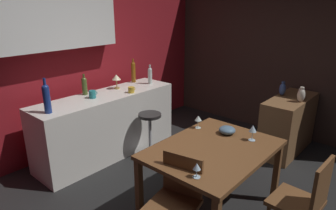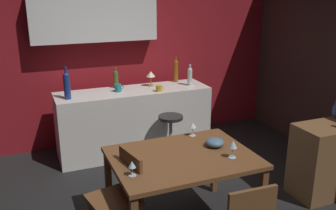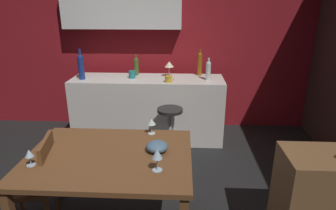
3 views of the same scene
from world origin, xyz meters
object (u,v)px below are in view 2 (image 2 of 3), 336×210
object	(u,v)px
chair_near_window	(120,195)
wine_bottle_amber	(176,70)
counter_lamp	(151,75)
cup_teal	(118,88)
fruit_bowl	(215,142)
dining_table	(182,164)
wine_glass_left	(193,126)
wine_bottle_olive	(116,78)
cup_mustard	(159,88)
wine_bottle_clear	(190,76)
bar_stool	(171,138)
wine_bottle_cobalt	(67,84)
wine_glass_right	(132,165)
wine_glass_center	(233,145)

from	to	relation	value
chair_near_window	wine_bottle_amber	bearing A→B (deg)	55.50
counter_lamp	cup_teal	bearing A→B (deg)	-167.32
fruit_bowl	counter_lamp	xyz separation A→B (m)	(0.01, 1.88, 0.28)
dining_table	wine_glass_left	xyz separation A→B (m)	(0.30, 0.41, 0.19)
wine_bottle_olive	cup_mustard	bearing A→B (deg)	-40.48
wine_bottle_clear	cup_teal	bearing A→B (deg)	177.30
bar_stool	wine_bottle_cobalt	xyz separation A→B (m)	(-1.22, 0.42, 0.74)
wine_bottle_amber	counter_lamp	size ratio (longest dim) A/B	1.74
bar_stool	counter_lamp	world-z (taller)	counter_lamp
wine_glass_left	cup_mustard	xyz separation A→B (m)	(0.09, 1.23, 0.09)
wine_bottle_cobalt	wine_bottle_olive	bearing A→B (deg)	23.73
wine_glass_left	wine_glass_right	bearing A→B (deg)	-144.67
wine_glass_center	wine_glass_right	bearing A→B (deg)	178.92
wine_glass_right	bar_stool	bearing A→B (deg)	57.19
wine_glass_left	wine_bottle_cobalt	world-z (taller)	wine_bottle_cobalt
bar_stool	cup_mustard	xyz separation A→B (m)	(-0.04, 0.32, 0.60)
cup_teal	counter_lamp	xyz separation A→B (m)	(0.51, 0.11, 0.11)
wine_glass_left	wine_bottle_amber	xyz separation A→B (m)	(0.52, 1.65, 0.22)
dining_table	fruit_bowl	bearing A→B (deg)	10.72
cup_teal	cup_mustard	bearing A→B (deg)	-21.34
wine_bottle_clear	wine_glass_center	bearing A→B (deg)	-104.45
wine_glass_right	counter_lamp	distance (m)	2.35
dining_table	wine_glass_right	size ratio (longest dim) A/B	10.02
wine_bottle_clear	cup_mustard	distance (m)	0.56
bar_stool	dining_table	bearing A→B (deg)	-108.23
wine_bottle_clear	counter_lamp	world-z (taller)	wine_bottle_clear
dining_table	chair_near_window	size ratio (longest dim) A/B	1.52
counter_lamp	wine_glass_right	bearing A→B (deg)	-113.53
chair_near_window	wine_glass_left	world-z (taller)	wine_glass_left
dining_table	wine_glass_right	distance (m)	0.60
chair_near_window	wine_glass_right	size ratio (longest dim) A/B	6.61
wine_bottle_cobalt	wine_bottle_olive	distance (m)	0.77
chair_near_window	cup_teal	distance (m)	1.99
chair_near_window	wine_bottle_amber	world-z (taller)	wine_bottle_amber
fruit_bowl	dining_table	bearing A→B (deg)	-169.28
wine_bottle_cobalt	wine_bottle_clear	bearing A→B (deg)	1.52
bar_stool	fruit_bowl	distance (m)	1.32
wine_glass_left	wine_bottle_olive	world-z (taller)	wine_bottle_olive
bar_stool	counter_lamp	bearing A→B (deg)	93.68
fruit_bowl	wine_glass_right	bearing A→B (deg)	-164.01
wine_glass_right	chair_near_window	bearing A→B (deg)	116.26
wine_bottle_clear	counter_lamp	bearing A→B (deg)	162.98
dining_table	bar_stool	bearing A→B (deg)	71.77
wine_bottle_cobalt	cup_teal	distance (m)	0.69
dining_table	counter_lamp	size ratio (longest dim) A/B	6.12
bar_stool	wine_bottle_cobalt	distance (m)	1.49
bar_stool	cup_mustard	bearing A→B (deg)	96.54
bar_stool	wine_bottle_amber	bearing A→B (deg)	62.19
counter_lamp	wine_bottle_cobalt	bearing A→B (deg)	-169.98
counter_lamp	wine_bottle_amber	bearing A→B (deg)	13.76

